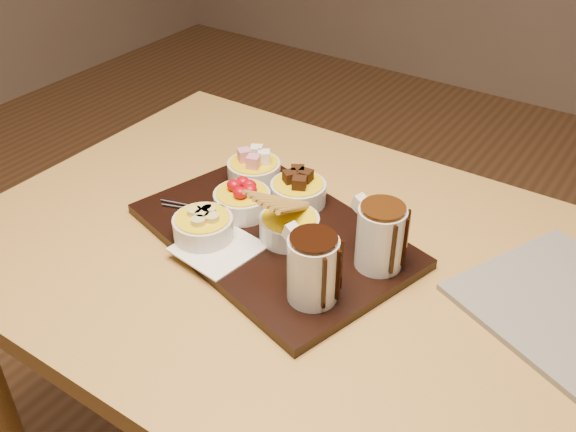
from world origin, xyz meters
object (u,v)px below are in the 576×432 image
Objects in this scene: bowl_strawberries at (242,202)px; serving_board at (273,235)px; dining_table at (316,303)px; pitcher_dark_chocolate at (313,269)px; pitcher_milk_chocolate at (380,238)px.

serving_board is at bearing -12.03° from bowl_strawberries.
serving_board is (-0.09, 0.00, 0.11)m from dining_table.
pitcher_dark_chocolate is at bearing -62.47° from dining_table.
pitcher_milk_chocolate reaches higher than dining_table.
pitcher_milk_chocolate reaches higher than bowl_strawberries.
bowl_strawberries reaches higher than serving_board.
pitcher_milk_chocolate is at bearing 0.78° from bowl_strawberries.
pitcher_milk_chocolate reaches higher than serving_board.
pitcher_milk_chocolate is (0.04, 0.12, 0.00)m from pitcher_dark_chocolate.
bowl_strawberries is (-0.08, 0.02, 0.03)m from serving_board.
pitcher_dark_chocolate is 1.00× the size of pitcher_milk_chocolate.
pitcher_dark_chocolate is (0.22, -0.12, 0.03)m from bowl_strawberries.
dining_table is 0.14m from serving_board.
pitcher_milk_chocolate is (0.27, 0.00, 0.03)m from bowl_strawberries.
dining_table is 0.22m from bowl_strawberries.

